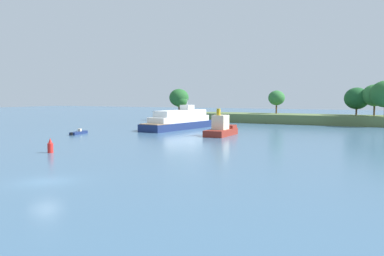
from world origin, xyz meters
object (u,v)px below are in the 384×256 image
at_px(small_motorboat, 79,133).
at_px(channel_buoy_red, 50,146).
at_px(white_riverboat, 180,121).
at_px(tugboat, 221,129).

distance_m(small_motorboat, channel_buoy_red, 24.78).
distance_m(small_motorboat, white_riverboat, 22.57).
xyz_separation_m(white_riverboat, channel_buoy_red, (2.74, -39.87, -0.97)).
distance_m(tugboat, small_motorboat, 26.88).
bearing_deg(tugboat, channel_buoy_red, -110.08).
distance_m(tugboat, white_riverboat, 16.88).
height_order(white_riverboat, channel_buoy_red, white_riverboat).
xyz_separation_m(small_motorboat, channel_buoy_red, (14.06, -20.40, 0.53)).
xyz_separation_m(tugboat, channel_buoy_red, (-11.00, -30.08, -0.45)).
bearing_deg(white_riverboat, channel_buoy_red, -86.07).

